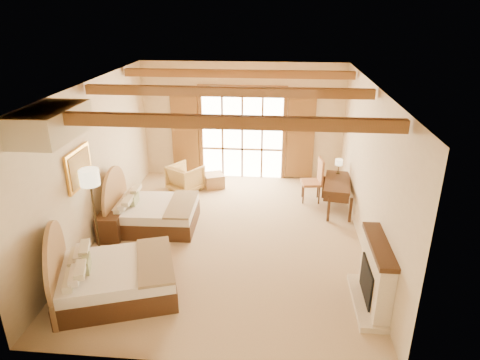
# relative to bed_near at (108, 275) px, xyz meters

# --- Properties ---
(floor) EXTENTS (7.00, 7.00, 0.00)m
(floor) POSITION_rel_bed_near_xyz_m (1.78, 2.12, -0.38)
(floor) COLOR #CEAE88
(floor) RESTS_ON ground
(wall_back) EXTENTS (5.50, 0.00, 5.50)m
(wall_back) POSITION_rel_bed_near_xyz_m (1.78, 5.62, 1.22)
(wall_back) COLOR beige
(wall_back) RESTS_ON ground
(wall_left) EXTENTS (0.00, 7.00, 7.00)m
(wall_left) POSITION_rel_bed_near_xyz_m (-0.97, 2.12, 1.22)
(wall_left) COLOR beige
(wall_left) RESTS_ON ground
(wall_right) EXTENTS (0.00, 7.00, 7.00)m
(wall_right) POSITION_rel_bed_near_xyz_m (4.53, 2.12, 1.22)
(wall_right) COLOR beige
(wall_right) RESTS_ON ground
(ceiling) EXTENTS (7.00, 7.00, 0.00)m
(ceiling) POSITION_rel_bed_near_xyz_m (1.78, 2.12, 2.82)
(ceiling) COLOR #BA833E
(ceiling) RESTS_ON ground
(ceiling_beams) EXTENTS (5.39, 4.60, 0.18)m
(ceiling_beams) POSITION_rel_bed_near_xyz_m (1.78, 2.12, 2.70)
(ceiling_beams) COLOR brown
(ceiling_beams) RESTS_ON ceiling
(french_doors) EXTENTS (3.95, 0.08, 2.60)m
(french_doors) POSITION_rel_bed_near_xyz_m (1.78, 5.56, 0.87)
(french_doors) COLOR white
(french_doors) RESTS_ON ground
(fireplace) EXTENTS (0.46, 1.40, 1.16)m
(fireplace) POSITION_rel_bed_near_xyz_m (4.38, 0.12, 0.13)
(fireplace) COLOR beige
(fireplace) RESTS_ON ground
(painting) EXTENTS (0.06, 0.95, 0.75)m
(painting) POSITION_rel_bed_near_xyz_m (-0.93, 1.37, 1.37)
(painting) COLOR gold
(painting) RESTS_ON wall_left
(canopy_valance) EXTENTS (0.70, 1.40, 0.45)m
(canopy_valance) POSITION_rel_bed_near_xyz_m (-0.62, 0.12, 2.57)
(canopy_valance) COLOR beige
(canopy_valance) RESTS_ON ceiling
(bed_near) EXTENTS (2.33, 1.97, 1.26)m
(bed_near) POSITION_rel_bed_near_xyz_m (0.00, 0.00, 0.00)
(bed_near) COLOR #3F2A15
(bed_near) RESTS_ON floor
(bed_far) EXTENTS (1.85, 1.42, 1.19)m
(bed_far) POSITION_rel_bed_near_xyz_m (-0.03, 2.44, -0.02)
(bed_far) COLOR #3F2A15
(bed_far) RESTS_ON floor
(nightstand) EXTENTS (0.50, 0.50, 0.56)m
(nightstand) POSITION_rel_bed_near_xyz_m (-0.67, 1.78, -0.10)
(nightstand) COLOR #3F2A15
(nightstand) RESTS_ON floor
(floor_lamp) EXTENTS (0.37, 0.37, 1.75)m
(floor_lamp) POSITION_rel_bed_near_xyz_m (-0.72, 1.31, 1.11)
(floor_lamp) COLOR #382D1B
(floor_lamp) RESTS_ON floor
(armchair) EXTENTS (1.06, 1.07, 0.71)m
(armchair) POSITION_rel_bed_near_xyz_m (0.38, 4.45, -0.03)
(armchair) COLOR tan
(armchair) RESTS_ON floor
(ottoman) EXTENTS (0.64, 0.64, 0.36)m
(ottoman) POSITION_rel_bed_near_xyz_m (1.09, 4.76, -0.20)
(ottoman) COLOR #9D7D4E
(ottoman) RESTS_ON floor
(desk) EXTENTS (0.78, 1.44, 0.74)m
(desk) POSITION_rel_bed_near_xyz_m (4.20, 3.66, 0.01)
(desk) COLOR #3F2A15
(desk) RESTS_ON floor
(desk_chair) EXTENTS (0.54, 0.54, 1.10)m
(desk_chair) POSITION_rel_bed_near_xyz_m (3.65, 4.11, -0.04)
(desk_chair) COLOR #B0764D
(desk_chair) RESTS_ON floor
(desk_lamp) EXTENTS (0.18, 0.18, 0.36)m
(desk_lamp) POSITION_rel_bed_near_xyz_m (4.26, 4.17, 0.63)
(desk_lamp) COLOR #382D1B
(desk_lamp) RESTS_ON desk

